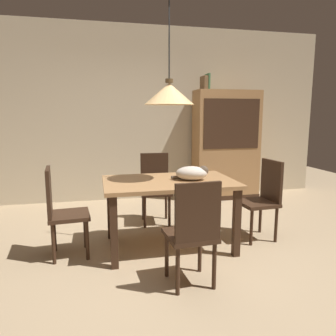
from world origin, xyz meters
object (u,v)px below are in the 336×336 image
object	(u,v)px
dining_table	(169,189)
chair_left_side	(61,208)
chair_far_back	(155,185)
chair_near_front	(193,229)
cat_sleeping	(192,173)
book_green_slim	(208,82)
book_brown_thick	(204,83)
chair_right_side	(263,196)
pendant_lamp	(169,94)
hutch_bookcase	(226,147)

from	to	relation	value
dining_table	chair_left_side	size ratio (longest dim) A/B	1.51
chair_far_back	chair_near_front	xyz separation A→B (m)	(-0.00, -1.76, 0.00)
chair_near_front	chair_left_side	size ratio (longest dim) A/B	1.00
dining_table	chair_left_side	bearing A→B (deg)	-179.63
chair_left_side	cat_sleeping	bearing A→B (deg)	-1.43
cat_sleeping	book_green_slim	distance (m)	2.39
dining_table	book_brown_thick	world-z (taller)	book_brown_thick
chair_right_side	cat_sleeping	xyz separation A→B (m)	(-0.88, -0.05, 0.32)
chair_near_front	book_green_slim	xyz separation A→B (m)	(1.07, 2.76, 1.47)
chair_left_side	book_green_slim	distance (m)	3.26
chair_far_back	book_brown_thick	world-z (taller)	book_brown_thick
chair_left_side	pendant_lamp	xyz separation A→B (m)	(1.13, 0.01, 1.15)
chair_left_side	chair_far_back	bearing A→B (deg)	37.97
cat_sleeping	chair_near_front	bearing A→B (deg)	-106.26
chair_right_side	chair_near_front	world-z (taller)	same
cat_sleeping	book_green_slim	bearing A→B (deg)	66.71
dining_table	pendant_lamp	xyz separation A→B (m)	(-0.00, 0.00, 1.01)
book_green_slim	chair_near_front	bearing A→B (deg)	-111.22
chair_near_front	chair_left_side	world-z (taller)	same
chair_far_back	hutch_bookcase	bearing A→B (deg)	35.12
chair_near_front	book_green_slim	distance (m)	3.31
dining_table	pendant_lamp	size ratio (longest dim) A/B	1.08
chair_right_side	book_brown_thick	xyz separation A→B (m)	(-0.11, 1.88, 1.45)
cat_sleeping	hutch_bookcase	distance (m)	2.26
chair_far_back	cat_sleeping	bearing A→B (deg)	-75.22
chair_near_front	pendant_lamp	distance (m)	1.45
dining_table	chair_near_front	distance (m)	0.89
chair_right_side	pendant_lamp	xyz separation A→B (m)	(-1.13, -0.01, 1.15)
chair_near_front	chair_left_side	xyz separation A→B (m)	(-1.13, 0.87, 0.00)
chair_far_back	pendant_lamp	xyz separation A→B (m)	(-0.01, -0.88, 1.15)
dining_table	hutch_bookcase	size ratio (longest dim) A/B	0.76
pendant_lamp	book_green_slim	xyz separation A→B (m)	(1.08, 1.88, 0.32)
book_green_slim	book_brown_thick	bearing A→B (deg)	180.00
book_brown_thick	chair_far_back	bearing A→B (deg)	-135.12
cat_sleeping	chair_far_back	bearing A→B (deg)	104.78
chair_far_back	hutch_bookcase	world-z (taller)	hutch_bookcase
pendant_lamp	chair_near_front	bearing A→B (deg)	-89.67
chair_near_front	hutch_bookcase	xyz separation A→B (m)	(1.43, 2.76, 0.38)
dining_table	chair_near_front	size ratio (longest dim) A/B	1.51
chair_right_side	chair_near_front	xyz separation A→B (m)	(-1.12, -0.88, 0.00)
pendant_lamp	book_brown_thick	distance (m)	2.16
chair_right_side	chair_near_front	bearing A→B (deg)	-141.79
dining_table	chair_far_back	world-z (taller)	chair_far_back
pendant_lamp	book_green_slim	world-z (taller)	pendant_lamp
chair_near_front	book_green_slim	size ratio (longest dim) A/B	3.58
chair_right_side	book_green_slim	distance (m)	2.38
dining_table	book_green_slim	xyz separation A→B (m)	(1.08, 1.88, 1.33)
cat_sleeping	hutch_bookcase	bearing A→B (deg)	58.36
chair_far_back	chair_near_front	size ratio (longest dim) A/B	1.00
chair_far_back	hutch_bookcase	xyz separation A→B (m)	(1.43, 1.00, 0.38)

